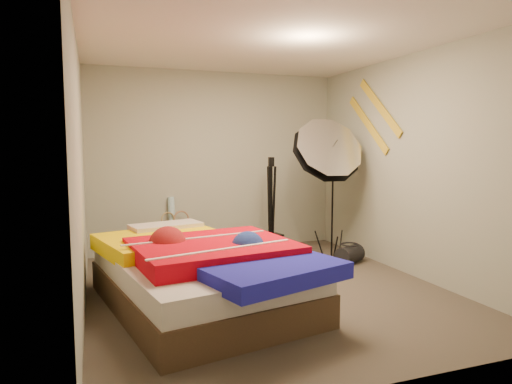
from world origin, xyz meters
name	(u,v)px	position (x,y,z in m)	size (l,w,h in m)	color
floor	(266,290)	(0.00, 0.00, 0.00)	(4.00, 4.00, 0.00)	brown
ceiling	(267,40)	(0.00, 0.00, 2.50)	(4.00, 4.00, 0.00)	silver
wall_back	(216,162)	(0.00, 2.00, 1.25)	(3.50, 3.50, 0.00)	#969C8B
wall_front	(388,185)	(0.00, -2.00, 1.25)	(3.50, 3.50, 0.00)	#969C8B
wall_left	(80,172)	(-1.75, 0.00, 1.25)	(4.00, 4.00, 0.00)	#969C8B
wall_right	(411,166)	(1.75, 0.00, 1.25)	(4.00, 4.00, 0.00)	#969C8B
tote_bag	(173,238)	(-0.64, 1.90, 0.22)	(0.43, 0.13, 0.43)	tan
wrapping_roll	(172,226)	(-0.65, 1.90, 0.39)	(0.09, 0.09, 0.78)	#5DA6C1
camera_case	(272,245)	(0.64, 1.44, 0.12)	(0.25, 0.18, 0.25)	silver
duffel_bag	(350,255)	(1.36, 0.63, 0.11)	(0.22, 0.22, 0.36)	black
wall_stripe_upper	(380,107)	(1.73, 0.60, 1.95)	(0.02, 1.10, 0.10)	gold
wall_stripe_lower	(368,124)	(1.73, 0.85, 1.75)	(0.02, 1.10, 0.10)	gold
bed	(201,272)	(-0.74, -0.23, 0.32)	(1.96, 2.52, 0.63)	#4A3525
photo_umbrella	(326,153)	(1.18, 0.96, 1.39)	(1.15, 0.88, 1.93)	black
camera_tripod	(271,199)	(0.62, 1.44, 0.76)	(0.08, 0.08, 1.32)	black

